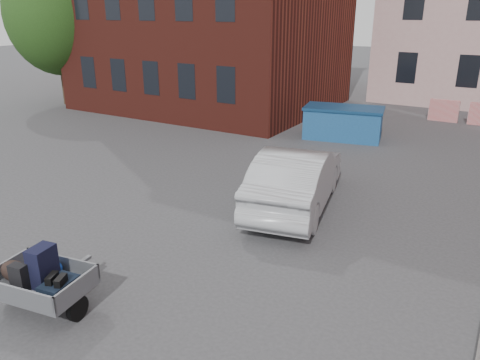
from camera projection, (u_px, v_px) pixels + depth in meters
The scene contains 6 objects.
ground at pixel (224, 232), 10.92m from camera, with size 120.00×120.00×0.00m, color #38383A.
far_building at pixel (160, 22), 36.93m from camera, with size 6.00×6.00×8.00m, color maroon.
tree at pixel (56, 4), 24.11m from camera, with size 5.28×5.28×8.30m.
trailer at pixel (40, 279), 7.90m from camera, with size 1.75×1.91×1.20m.
dumpster at pixel (343, 123), 18.68m from camera, with size 3.31×2.15×1.28m.
silver_car at pixel (296, 178), 12.12m from camera, with size 1.68×4.81×1.59m, color #B0B4B8.
Camera 1 is at (5.37, -8.26, 4.89)m, focal length 35.00 mm.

